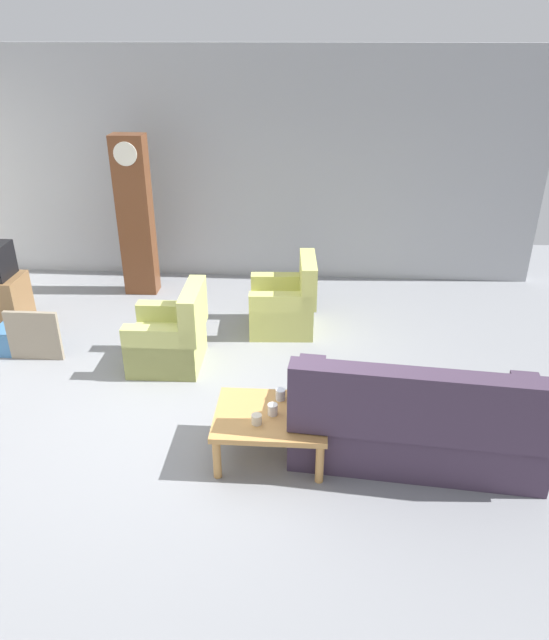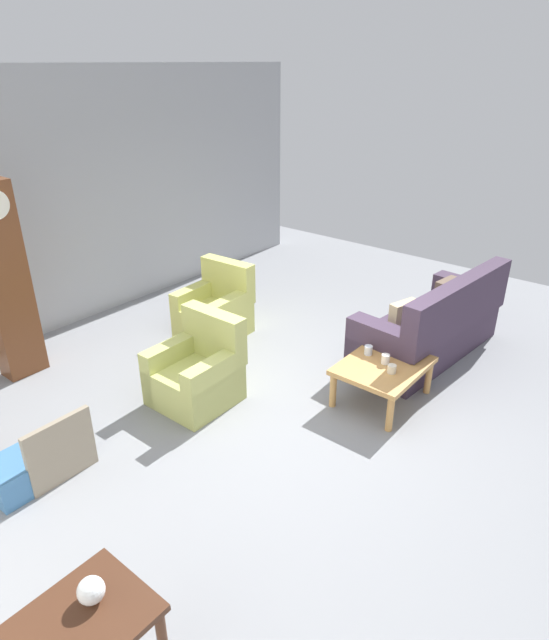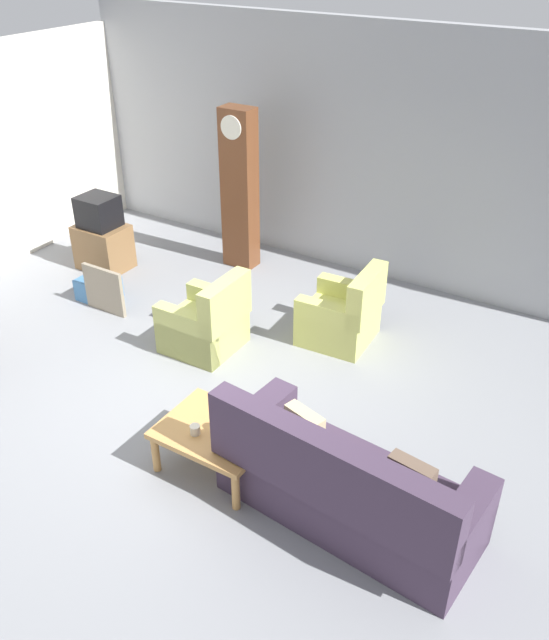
{
  "view_description": "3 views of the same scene",
  "coord_description": "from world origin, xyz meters",
  "px_view_note": "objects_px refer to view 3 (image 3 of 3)",
  "views": [
    {
      "loc": [
        1.02,
        -4.74,
        3.39
      ],
      "look_at": [
        0.69,
        0.28,
        0.87
      ],
      "focal_mm": 33.08,
      "sensor_mm": 36.0,
      "label": 1
    },
    {
      "loc": [
        -3.7,
        -2.78,
        3.22
      ],
      "look_at": [
        0.31,
        0.49,
        0.74
      ],
      "focal_mm": 30.39,
      "sensor_mm": 36.0,
      "label": 2
    },
    {
      "loc": [
        3.47,
        -4.12,
        4.22
      ],
      "look_at": [
        0.51,
        0.68,
        0.78
      ],
      "focal_mm": 37.52,
      "sensor_mm": 36.0,
      "label": 3
    }
  ],
  "objects_px": {
    "armchair_olive_far": "(342,317)",
    "cup_cream_tall": "(195,430)",
    "tv_stand_cabinet": "(104,247)",
    "couch_floral": "(345,487)",
    "storage_box_blue": "(99,288)",
    "coffee_table_wood": "(216,434)",
    "armchair_olive_near": "(206,324)",
    "framed_picture_leaning": "(104,290)",
    "cup_white_porcelain": "(216,425)",
    "bowl_white_stacked": "(240,437)",
    "grandfather_clock": "(240,190)",
    "tv_crt": "(98,211)",
    "cup_blue_rimmed": "(237,412)"
  },
  "relations": [
    {
      "from": "armchair_olive_near",
      "to": "grandfather_clock",
      "type": "bearing_deg",
      "value": 113.66
    },
    {
      "from": "armchair_olive_far",
      "to": "tv_stand_cabinet",
      "type": "bearing_deg",
      "value": -179.1
    },
    {
      "from": "framed_picture_leaning",
      "to": "tv_crt",
      "type": "bearing_deg",
      "value": 134.13
    },
    {
      "from": "bowl_white_stacked",
      "to": "storage_box_blue",
      "type": "bearing_deg",
      "value": 153.05
    },
    {
      "from": "tv_crt",
      "to": "framed_picture_leaning",
      "type": "bearing_deg",
      "value": -45.87
    },
    {
      "from": "grandfather_clock",
      "to": "cup_cream_tall",
      "type": "bearing_deg",
      "value": -61.36
    },
    {
      "from": "grandfather_clock",
      "to": "cup_cream_tall",
      "type": "xyz_separation_m",
      "value": [
        1.96,
        -3.59,
        -0.62
      ]
    },
    {
      "from": "couch_floral",
      "to": "coffee_table_wood",
      "type": "xyz_separation_m",
      "value": [
        -1.23,
        -0.03,
        0.01
      ]
    },
    {
      "from": "tv_stand_cabinet",
      "to": "couch_floral",
      "type": "bearing_deg",
      "value": -25.76
    },
    {
      "from": "cup_white_porcelain",
      "to": "bowl_white_stacked",
      "type": "distance_m",
      "value": 0.26
    },
    {
      "from": "storage_box_blue",
      "to": "bowl_white_stacked",
      "type": "xyz_separation_m",
      "value": [
        3.34,
        -1.7,
        0.33
      ]
    },
    {
      "from": "grandfather_clock",
      "to": "storage_box_blue",
      "type": "xyz_separation_m",
      "value": [
        -1.0,
        -1.77,
        -0.95
      ]
    },
    {
      "from": "armchair_olive_far",
      "to": "cup_blue_rimmed",
      "type": "height_order",
      "value": "armchair_olive_far"
    },
    {
      "from": "coffee_table_wood",
      "to": "tv_crt",
      "type": "relative_size",
      "value": 2.0
    },
    {
      "from": "armchair_olive_far",
      "to": "cup_cream_tall",
      "type": "bearing_deg",
      "value": -92.55
    },
    {
      "from": "cup_white_porcelain",
      "to": "cup_cream_tall",
      "type": "xyz_separation_m",
      "value": [
        -0.12,
        -0.14,
        -0.01
      ]
    },
    {
      "from": "couch_floral",
      "to": "cup_white_porcelain",
      "type": "xyz_separation_m",
      "value": [
        -1.21,
        -0.04,
        0.12
      ]
    },
    {
      "from": "armchair_olive_near",
      "to": "couch_floral",
      "type": "bearing_deg",
      "value": -30.76
    },
    {
      "from": "cup_blue_rimmed",
      "to": "bowl_white_stacked",
      "type": "height_order",
      "value": "cup_blue_rimmed"
    },
    {
      "from": "couch_floral",
      "to": "storage_box_blue",
      "type": "bearing_deg",
      "value": 159.01
    },
    {
      "from": "couch_floral",
      "to": "cup_white_porcelain",
      "type": "height_order",
      "value": "couch_floral"
    },
    {
      "from": "armchair_olive_far",
      "to": "tv_stand_cabinet",
      "type": "height_order",
      "value": "armchair_olive_far"
    },
    {
      "from": "tv_crt",
      "to": "framed_picture_leaning",
      "type": "relative_size",
      "value": 0.8
    },
    {
      "from": "framed_picture_leaning",
      "to": "cup_cream_tall",
      "type": "height_order",
      "value": "framed_picture_leaning"
    },
    {
      "from": "cup_cream_tall",
      "to": "tv_stand_cabinet",
      "type": "bearing_deg",
      "value": 144.38
    },
    {
      "from": "armchair_olive_near",
      "to": "framed_picture_leaning",
      "type": "height_order",
      "value": "armchair_olive_near"
    },
    {
      "from": "framed_picture_leaning",
      "to": "bowl_white_stacked",
      "type": "height_order",
      "value": "framed_picture_leaning"
    },
    {
      "from": "bowl_white_stacked",
      "to": "tv_crt",
      "type": "bearing_deg",
      "value": 148.45
    },
    {
      "from": "tv_crt",
      "to": "storage_box_blue",
      "type": "height_order",
      "value": "tv_crt"
    },
    {
      "from": "tv_crt",
      "to": "couch_floral",
      "type": "bearing_deg",
      "value": -25.76
    },
    {
      "from": "couch_floral",
      "to": "tv_crt",
      "type": "relative_size",
      "value": 4.53
    },
    {
      "from": "armchair_olive_far",
      "to": "cup_white_porcelain",
      "type": "height_order",
      "value": "armchair_olive_far"
    },
    {
      "from": "grandfather_clock",
      "to": "tv_crt",
      "type": "xyz_separation_m",
      "value": [
        -1.55,
        -1.08,
        -0.26
      ]
    },
    {
      "from": "armchair_olive_far",
      "to": "coffee_table_wood",
      "type": "relative_size",
      "value": 0.96
    },
    {
      "from": "armchair_olive_far",
      "to": "cup_cream_tall",
      "type": "distance_m",
      "value": 2.58
    },
    {
      "from": "framed_picture_leaning",
      "to": "cup_cream_tall",
      "type": "xyz_separation_m",
      "value": [
        2.65,
        -1.63,
        0.18
      ]
    },
    {
      "from": "coffee_table_wood",
      "to": "storage_box_blue",
      "type": "height_order",
      "value": "coffee_table_wood"
    },
    {
      "from": "cup_blue_rimmed",
      "to": "armchair_olive_far",
      "type": "bearing_deg",
      "value": 91.65
    },
    {
      "from": "framed_picture_leaning",
      "to": "coffee_table_wood",
      "type": "bearing_deg",
      "value": -28.3
    },
    {
      "from": "tv_crt",
      "to": "armchair_olive_far",
      "type": "bearing_deg",
      "value": 0.9
    },
    {
      "from": "grandfather_clock",
      "to": "cup_blue_rimmed",
      "type": "relative_size",
      "value": 21.96
    },
    {
      "from": "armchair_olive_far",
      "to": "coffee_table_wood",
      "type": "height_order",
      "value": "armchair_olive_far"
    },
    {
      "from": "cup_white_porcelain",
      "to": "cup_blue_rimmed",
      "type": "relative_size",
      "value": 1.0
    },
    {
      "from": "cup_cream_tall",
      "to": "bowl_white_stacked",
      "type": "relative_size",
      "value": 0.58
    },
    {
      "from": "tv_stand_cabinet",
      "to": "framed_picture_leaning",
      "type": "height_order",
      "value": "tv_stand_cabinet"
    },
    {
      "from": "coffee_table_wood",
      "to": "cup_white_porcelain",
      "type": "bearing_deg",
      "value": -20.49
    },
    {
      "from": "tv_stand_cabinet",
      "to": "cup_blue_rimmed",
      "type": "bearing_deg",
      "value": -30.19
    },
    {
      "from": "tv_crt",
      "to": "framed_picture_leaning",
      "type": "height_order",
      "value": "tv_crt"
    },
    {
      "from": "couch_floral",
      "to": "armchair_olive_far",
      "type": "relative_size",
      "value": 2.36
    },
    {
      "from": "framed_picture_leaning",
      "to": "cup_blue_rimmed",
      "type": "relative_size",
      "value": 6.09
    }
  ]
}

